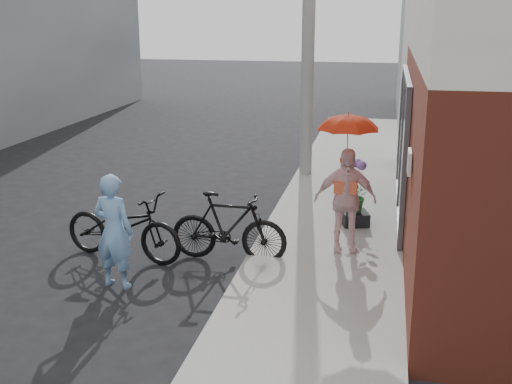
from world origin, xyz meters
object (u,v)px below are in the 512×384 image
(officer, at_px, (114,231))
(bike_right, at_px, (229,227))
(bike_left, at_px, (123,226))
(planter, at_px, (355,218))
(utility_pole, at_px, (309,20))
(kimono_woman, at_px, (345,200))

(officer, distance_m, bike_right, 1.81)
(bike_left, distance_m, planter, 3.96)
(officer, bearing_deg, planter, -126.02)
(utility_pole, height_order, officer, utility_pole)
(planter, bearing_deg, utility_pole, 110.82)
(utility_pole, relative_size, kimono_woman, 4.35)
(utility_pole, xyz_separation_m, kimono_woman, (1.19, -4.67, -2.57))
(bike_left, bearing_deg, kimono_woman, -66.42)
(officer, relative_size, bike_right, 0.90)
(officer, distance_m, planter, 4.35)
(utility_pole, height_order, bike_left, utility_pole)
(officer, bearing_deg, bike_left, -62.96)
(bike_left, bearing_deg, utility_pole, -10.44)
(utility_pole, height_order, bike_right, utility_pole)
(officer, bearing_deg, utility_pole, -95.66)
(utility_pole, bearing_deg, bike_right, -95.60)
(utility_pole, bearing_deg, bike_left, -111.30)
(utility_pole, distance_m, kimono_woman, 5.46)
(officer, distance_m, bike_left, 1.08)
(kimono_woman, xyz_separation_m, planter, (0.11, 1.25, -0.69))
(bike_left, relative_size, planter, 4.64)
(officer, height_order, kimono_woman, kimono_woman)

